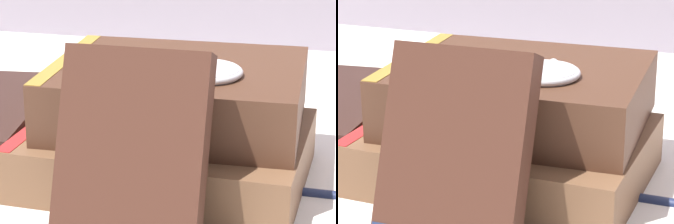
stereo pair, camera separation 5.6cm
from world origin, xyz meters
The scene contains 6 objects.
ground_plane centered at (0.00, 0.00, 0.00)m, with size 3.00×3.00×0.00m, color white.
book_flat_bottom centered at (0.02, 0.05, 0.02)m, with size 0.21×0.16×0.04m.
book_flat_top centered at (0.03, 0.06, 0.06)m, with size 0.19×0.15×0.05m.
book_leaning_front centered at (0.03, -0.06, 0.06)m, with size 0.09×0.07×0.13m.
pocket_watch centered at (0.06, 0.04, 0.09)m, with size 0.05×0.06×0.01m.
reading_glasses centered at (-0.03, 0.23, 0.00)m, with size 0.12×0.07×0.00m.
Camera 1 is at (0.16, -0.50, 0.25)m, focal length 85.00 mm.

